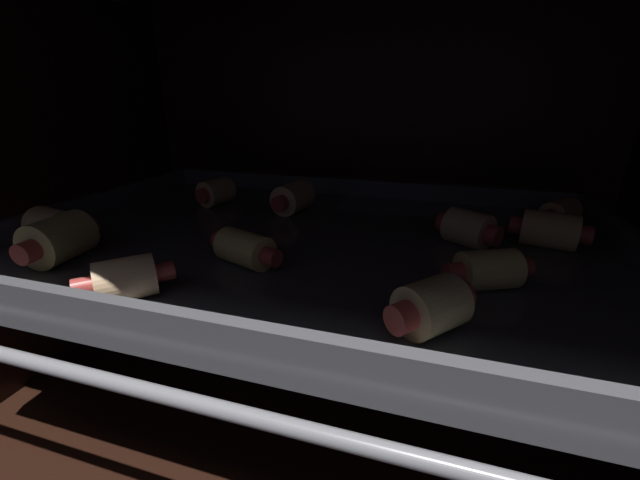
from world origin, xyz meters
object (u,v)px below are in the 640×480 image
Objects in this scene: baking_tray_mid at (315,242)px; pig_in_blanket_mid_0 at (126,279)px; pig_in_blanket_mid_1 at (53,226)px; pig_in_blanket_mid_4 at (549,230)px; pig_in_blanket_mid_3 at (59,239)px; pig_in_blanket_mid_6 at (245,249)px; pig_in_blanket_mid_10 at (560,213)px; pig_in_blanket_mid_5 at (216,192)px; oven_rack_mid at (315,253)px; pig_in_blanket_mid_2 at (468,229)px; pig_in_blanket_mid_7 at (431,306)px; pig_in_blanket_mid_8 at (488,270)px; pig_in_blanket_mid_9 at (293,197)px.

pig_in_blanket_mid_0 is at bearing -121.38° from baking_tray_mid.
pig_in_blanket_mid_4 is at bearing 15.29° from pig_in_blanket_mid_1.
pig_in_blanket_mid_3 is (3.79, -2.60, 0.22)cm from pig_in_blanket_mid_1.
pig_in_blanket_mid_6 is 29.50cm from pig_in_blanket_mid_10.
pig_in_blanket_mid_1 is at bearing -157.52° from pig_in_blanket_mid_10.
pig_in_blanket_mid_5 is at bearing 151.88° from baking_tray_mid.
pig_in_blanket_mid_2 is at bearing 10.34° from oven_rack_mid.
pig_in_blanket_mid_0 is 17.73cm from pig_in_blanket_mid_7.
pig_in_blanket_mid_1 is at bearing 155.14° from pig_in_blanket_mid_0.
pig_in_blanket_mid_7 is (-8.83, -14.85, -0.02)cm from pig_in_blanket_mid_4.
pig_in_blanket_mid_10 is at bearing 25.95° from oven_rack_mid.
pig_in_blanket_mid_2 is 1.04× the size of pig_in_blanket_mid_5.
pig_in_blanket_mid_7 is at bearing -48.61° from oven_rack_mid.
pig_in_blanket_mid_8 is 17.40cm from pig_in_blanket_mid_10.
pig_in_blanket_mid_0 is 20.32cm from pig_in_blanket_mid_9.
pig_in_blanket_mid_0 is 0.75× the size of pig_in_blanket_mid_6.
pig_in_blanket_mid_0 is at bearing -20.22° from pig_in_blanket_mid_3.
pig_in_blanket_mid_4 is at bearing -8.42° from pig_in_blanket_mid_9.
baking_tray_mid is 8.24× the size of pig_in_blanket_mid_4.
pig_in_blanket_mid_1 is 0.99× the size of pig_in_blanket_mid_4.
pig_in_blanket_mid_2 is (12.39, 2.26, 2.78)cm from oven_rack_mid.
pig_in_blanket_mid_7 is at bearing -19.84° from pig_in_blanket_mid_6.
pig_in_blanket_mid_7 reaches higher than pig_in_blanket_mid_0.
pig_in_blanket_mid_5 is at bearing 80.60° from pig_in_blanket_mid_3.
pig_in_blanket_mid_10 is (37.86, 19.84, -0.44)cm from pig_in_blanket_mid_3.
pig_in_blanket_mid_0 is 22.36cm from pig_in_blanket_mid_8.
baking_tray_mid is 7.77× the size of pig_in_blanket_mid_6.
pig_in_blanket_mid_2 is at bearing 22.09° from pig_in_blanket_mid_3.
pig_in_blanket_mid_9 is (3.22, 20.06, 0.25)cm from pig_in_blanket_mid_0.
pig_in_blanket_mid_9 is at bearing 54.05° from pig_in_blanket_mid_3.
pig_in_blanket_mid_3 is at bearing -150.28° from oven_rack_mid.
pig_in_blanket_mid_3 is 1.01× the size of pig_in_blanket_mid_6.
pig_in_blanket_mid_5 and pig_in_blanket_mid_7 have the same top height.
pig_in_blanket_mid_3 is (-8.93, 3.29, 0.39)cm from pig_in_blanket_mid_0.
pig_in_blanket_mid_5 is (-13.96, 7.46, 1.68)cm from baking_tray_mid.
pig_in_blanket_mid_0 and pig_in_blanket_mid_8 have the same top height.
pig_in_blanket_mid_8 is (-5.46, -8.97, -0.18)cm from pig_in_blanket_mid_4.
oven_rack_mid is 15.07cm from pig_in_blanket_mid_7.
pig_in_blanket_mid_4 is 0.94× the size of pig_in_blanket_mid_6.
pig_in_blanket_mid_9 is at bearing 128.24° from pig_in_blanket_mid_7.
oven_rack_mid is 9.46× the size of pig_in_blanket_mid_4.
pig_in_blanket_mid_5 reaches higher than pig_in_blanket_mid_10.
pig_in_blanket_mid_7 is at bearing -3.30° from pig_in_blanket_mid_3.
pig_in_blanket_mid_10 is at bearing 6.82° from pig_in_blanket_mid_9.
pig_in_blanket_mid_8 is at bearing -121.33° from pig_in_blanket_mid_4.
pig_in_blanket_mid_1 is 17.31cm from pig_in_blanket_mid_6.
pig_in_blanket_mid_2 is 0.81× the size of pig_in_blanket_mid_9.
pig_in_blanket_mid_3 is 1.14× the size of pig_in_blanket_mid_8.
pig_in_blanket_mid_4 reaches higher than pig_in_blanket_mid_10.
pig_in_blanket_mid_1 is at bearing -177.04° from pig_in_blanket_mid_8.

